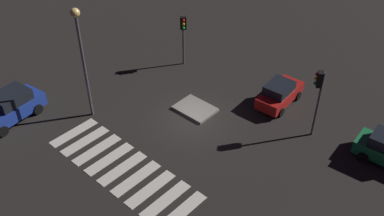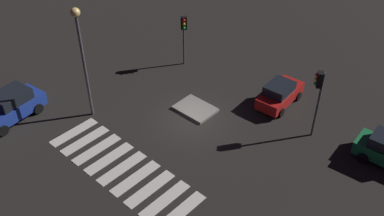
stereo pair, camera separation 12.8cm
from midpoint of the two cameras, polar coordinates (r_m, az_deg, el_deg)
ground_plane at (r=28.43m, az=-0.13°, el=-1.60°), size 80.00×80.00×0.00m
traffic_island at (r=29.24m, az=0.29°, el=-0.10°), size 2.58×1.95×0.18m
car_blue at (r=30.32m, az=-22.49°, el=0.13°), size 2.51×4.55×1.91m
car_red at (r=29.96m, az=11.09°, el=1.85°), size 2.00×3.90×1.66m
traffic_light_north at (r=26.28m, az=15.85°, el=2.45°), size 0.53×0.54×4.55m
traffic_light_west at (r=32.47m, az=-1.24°, el=10.16°), size 0.53×0.54×3.99m
street_lamp at (r=26.87m, az=-14.27°, el=7.79°), size 0.56×0.56×7.47m
crosswalk_near at (r=25.53m, az=-9.10°, el=-7.68°), size 9.90×3.20×0.02m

